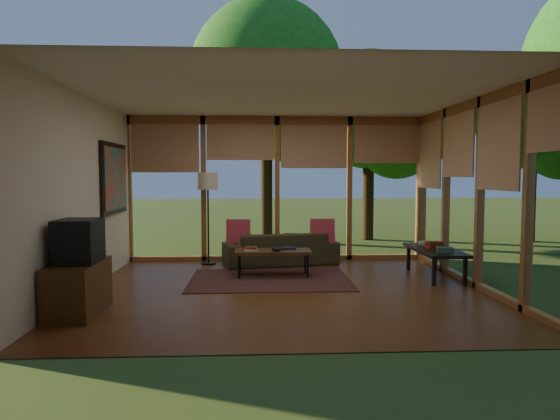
{
  "coord_description": "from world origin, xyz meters",
  "views": [
    {
      "loc": [
        -0.43,
        -6.87,
        1.6
      ],
      "look_at": [
        -0.04,
        0.7,
        1.07
      ],
      "focal_mm": 32.0,
      "sensor_mm": 36.0,
      "label": 1
    }
  ],
  "objects": [
    {
      "name": "sofa",
      "position": [
        0.04,
        2.0,
        0.29
      ],
      "size": [
        2.13,
        1.21,
        0.58
      ],
      "primitive_type": "imported",
      "rotation": [
        0.0,
        0.0,
        3.36
      ],
      "color": "#36301B",
      "rests_on": "floor"
    },
    {
      "name": "wall_front",
      "position": [
        0.0,
        -2.5,
        1.35
      ],
      "size": [
        5.5,
        0.04,
        2.7
      ],
      "primitive_type": "cube",
      "color": "silver",
      "rests_on": "ground"
    },
    {
      "name": "ct_book_lower",
      "position": [
        -0.49,
        0.87,
        0.44
      ],
      "size": [
        0.22,
        0.17,
        0.03
      ],
      "primitive_type": "cube",
      "rotation": [
        0.0,
        0.0,
        0.06
      ],
      "color": "beige",
      "rests_on": "coffee_table"
    },
    {
      "name": "window_wall_right",
      "position": [
        2.75,
        0.0,
        1.35
      ],
      "size": [
        0.12,
        5.0,
        2.7
      ],
      "primitive_type": "cube",
      "color": "#9F6431",
      "rests_on": "ground"
    },
    {
      "name": "ct_bowl",
      "position": [
        -0.09,
        0.82,
        0.46
      ],
      "size": [
        0.16,
        0.16,
        0.07
      ],
      "primitive_type": "ellipsoid",
      "color": "black",
      "rests_on": "coffee_table"
    },
    {
      "name": "pillow_right",
      "position": [
        0.79,
        1.95,
        0.6
      ],
      "size": [
        0.43,
        0.23,
        0.45
      ],
      "primitive_type": "cube",
      "rotation": [
        -0.21,
        0.0,
        0.0
      ],
      "color": "maroon",
      "rests_on": "sofa"
    },
    {
      "name": "media_cabinet",
      "position": [
        -2.47,
        -1.08,
        0.3
      ],
      "size": [
        0.5,
        1.0,
        0.6
      ],
      "primitive_type": "cube",
      "color": "#4E3115",
      "rests_on": "floor"
    },
    {
      "name": "television",
      "position": [
        -2.45,
        -1.08,
        0.85
      ],
      "size": [
        0.45,
        0.55,
        0.5
      ],
      "primitive_type": "cube",
      "color": "black",
      "rests_on": "media_cabinet"
    },
    {
      "name": "window_wall_back",
      "position": [
        0.0,
        2.5,
        1.35
      ],
      "size": [
        5.5,
        0.12,
        2.7
      ],
      "primitive_type": "cube",
      "color": "#9F6431",
      "rests_on": "ground"
    },
    {
      "name": "coffee_table",
      "position": [
        -0.14,
        0.92,
        0.39
      ],
      "size": [
        1.2,
        0.5,
        0.43
      ],
      "color": "#4E3115",
      "rests_on": "floor"
    },
    {
      "name": "wall_painting",
      "position": [
        -2.71,
        1.4,
        1.55
      ],
      "size": [
        0.06,
        1.35,
        1.15
      ],
      "color": "black",
      "rests_on": "wall_left"
    },
    {
      "name": "tree_far",
      "position": [
        5.96,
        4.87,
        3.1
      ],
      "size": [
        2.74,
        2.74,
        4.49
      ],
      "color": "#322212",
      "rests_on": "ground"
    },
    {
      "name": "pillow_left",
      "position": [
        -0.71,
        1.95,
        0.59
      ],
      "size": [
        0.42,
        0.23,
        0.45
      ],
      "primitive_type": "cube",
      "rotation": [
        -0.21,
        0.0,
        0.0
      ],
      "color": "maroon",
      "rests_on": "sofa"
    },
    {
      "name": "console_book_b",
      "position": [
        2.4,
        0.79,
        0.51
      ],
      "size": [
        0.25,
        0.2,
        0.1
      ],
      "primitive_type": "cube",
      "rotation": [
        0.0,
        0.0,
        0.17
      ],
      "color": "maroon",
      "rests_on": "side_console"
    },
    {
      "name": "floor_lamp",
      "position": [
        -1.26,
        2.1,
        1.41
      ],
      "size": [
        0.36,
        0.36,
        1.65
      ],
      "color": "black",
      "rests_on": "floor"
    },
    {
      "name": "ceiling",
      "position": [
        0.0,
        0.0,
        2.7
      ],
      "size": [
        5.5,
        5.5,
        0.0
      ],
      "primitive_type": "plane",
      "rotation": [
        3.14,
        0.0,
        0.0
      ],
      "color": "white",
      "rests_on": "ground"
    },
    {
      "name": "rug",
      "position": [
        -0.19,
        0.68,
        0.01
      ],
      "size": [
        2.44,
        1.73,
        0.01
      ],
      "primitive_type": "cube",
      "color": "maroon",
      "rests_on": "floor"
    },
    {
      "name": "exterior_lawn",
      "position": [
        8.0,
        8.0,
        -0.01
      ],
      "size": [
        40.0,
        40.0,
        0.0
      ],
      "primitive_type": "plane",
      "color": "#324B1C",
      "rests_on": "ground"
    },
    {
      "name": "side_console",
      "position": [
        2.4,
        0.74,
        0.41
      ],
      "size": [
        0.6,
        1.4,
        0.46
      ],
      "color": "black",
      "rests_on": "floor"
    },
    {
      "name": "floor",
      "position": [
        0.0,
        0.0,
        0.0
      ],
      "size": [
        5.5,
        5.5,
        0.0
      ],
      "primitive_type": "plane",
      "color": "brown",
      "rests_on": "ground"
    },
    {
      "name": "console_book_c",
      "position": [
        2.4,
        1.19,
        0.48
      ],
      "size": [
        0.22,
        0.18,
        0.05
      ],
      "primitive_type": "cube",
      "rotation": [
        0.0,
        0.0,
        -0.17
      ],
      "color": "beige",
      "rests_on": "side_console"
    },
    {
      "name": "ct_book_side",
      "position": [
        0.11,
        1.0,
        0.44
      ],
      "size": [
        0.23,
        0.18,
        0.03
      ],
      "primitive_type": "cube",
      "rotation": [
        0.0,
        0.0,
        0.06
      ],
      "color": "black",
      "rests_on": "coffee_table"
    },
    {
      "name": "console_book_a",
      "position": [
        2.4,
        0.34,
        0.5
      ],
      "size": [
        0.26,
        0.21,
        0.08
      ],
      "primitive_type": "cube",
      "rotation": [
        0.0,
        0.0,
        -0.22
      ],
      "color": "#30554F",
      "rests_on": "side_console"
    },
    {
      "name": "tree_ne",
      "position": [
        2.41,
        5.51,
        3.21
      ],
      "size": [
        2.92,
        2.92,
        4.68
      ],
      "color": "#322212",
      "rests_on": "ground"
    },
    {
      "name": "wall_left",
      "position": [
        -2.75,
        0.0,
        1.35
      ],
      "size": [
        0.04,
        5.0,
        2.7
      ],
      "primitive_type": "cube",
      "color": "silver",
      "rests_on": "ground"
    },
    {
      "name": "ct_book_upper",
      "position": [
        -0.49,
        0.87,
        0.47
      ],
      "size": [
        0.21,
        0.18,
        0.03
      ],
      "primitive_type": "cube",
      "rotation": [
        0.0,
        0.0,
        -0.2
      ],
      "color": "maroon",
      "rests_on": "coffee_table"
    },
    {
      "name": "tree_nw",
      "position": [
        -0.13,
        5.34,
        3.98
      ],
      "size": [
        3.69,
        3.69,
        5.83
      ],
      "color": "#322212",
      "rests_on": "ground"
    }
  ]
}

